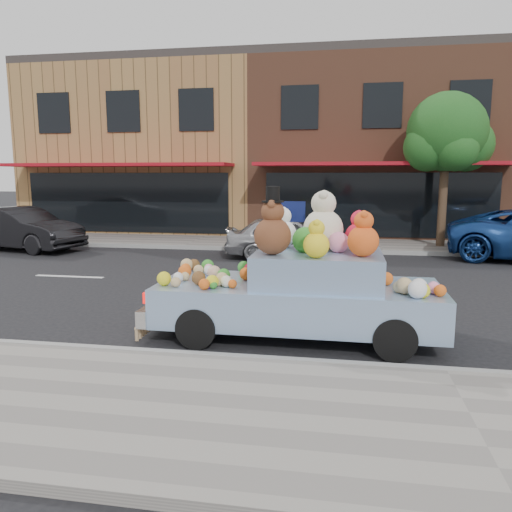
% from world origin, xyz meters
% --- Properties ---
extents(ground, '(120.00, 120.00, 0.00)m').
position_xyz_m(ground, '(0.00, 0.00, 0.00)').
color(ground, black).
rests_on(ground, ground).
extents(near_sidewalk, '(60.00, 3.00, 0.12)m').
position_xyz_m(near_sidewalk, '(0.00, -6.50, 0.06)').
color(near_sidewalk, gray).
rests_on(near_sidewalk, ground).
extents(far_sidewalk, '(60.00, 3.00, 0.12)m').
position_xyz_m(far_sidewalk, '(0.00, 6.50, 0.06)').
color(far_sidewalk, gray).
rests_on(far_sidewalk, ground).
extents(near_kerb, '(60.00, 0.12, 0.13)m').
position_xyz_m(near_kerb, '(0.00, -5.00, 0.07)').
color(near_kerb, gray).
rests_on(near_kerb, ground).
extents(far_kerb, '(60.00, 0.12, 0.13)m').
position_xyz_m(far_kerb, '(0.00, 5.00, 0.07)').
color(far_kerb, gray).
rests_on(far_kerb, ground).
extents(storefront_left, '(10.00, 9.80, 7.30)m').
position_xyz_m(storefront_left, '(-10.00, 11.97, 3.64)').
color(storefront_left, olive).
rests_on(storefront_left, ground).
extents(storefront_mid, '(10.00, 9.80, 7.30)m').
position_xyz_m(storefront_mid, '(0.00, 11.97, 3.64)').
color(storefront_mid, brown).
rests_on(storefront_mid, ground).
extents(street_tree, '(3.00, 2.70, 5.22)m').
position_xyz_m(street_tree, '(2.03, 6.55, 3.69)').
color(street_tree, '#38281C').
rests_on(street_tree, ground).
extents(car_silver, '(3.98, 2.08, 1.29)m').
position_xyz_m(car_silver, '(-2.96, 3.82, 0.65)').
color(car_silver, '#9F9FA3').
rests_on(car_silver, ground).
extents(car_dark, '(4.64, 2.50, 1.45)m').
position_xyz_m(car_dark, '(-11.97, 3.86, 0.73)').
color(car_dark, black).
rests_on(car_dark, ground).
extents(art_car, '(4.50, 1.80, 2.35)m').
position_xyz_m(art_car, '(-1.94, -3.70, 0.81)').
color(art_car, black).
rests_on(art_car, ground).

